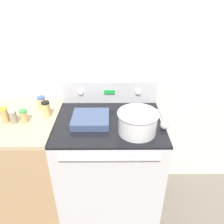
# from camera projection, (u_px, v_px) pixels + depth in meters

# --- Properties ---
(kitchen_wall) EXTENTS (8.00, 0.05, 2.50)m
(kitchen_wall) POSITION_uv_depth(u_px,v_px,m) (109.00, 62.00, 1.79)
(kitchen_wall) COLOR silver
(kitchen_wall) RESTS_ON ground_plane
(stove_range) EXTENTS (0.81, 0.68, 0.92)m
(stove_range) POSITION_uv_depth(u_px,v_px,m) (110.00, 165.00, 1.88)
(stove_range) COLOR #BCBCC1
(stove_range) RESTS_ON ground_plane
(control_panel) EXTENTS (0.81, 0.07, 0.19)m
(control_panel) POSITION_uv_depth(u_px,v_px,m) (109.00, 91.00, 1.86)
(control_panel) COLOR #BCBCC1
(control_panel) RESTS_ON stove_range
(side_counter) EXTENTS (0.55, 0.65, 0.93)m
(side_counter) POSITION_uv_depth(u_px,v_px,m) (31.00, 165.00, 1.87)
(side_counter) COLOR tan
(side_counter) RESTS_ON ground_plane
(mixing_bowl) EXTENTS (0.28, 0.28, 0.15)m
(mixing_bowl) POSITION_uv_depth(u_px,v_px,m) (138.00, 121.00, 1.47)
(mixing_bowl) COLOR silver
(mixing_bowl) RESTS_ON stove_range
(casserole_dish) EXTENTS (0.27, 0.25, 0.05)m
(casserole_dish) POSITION_uv_depth(u_px,v_px,m) (91.00, 119.00, 1.61)
(casserole_dish) COLOR #38476B
(casserole_dish) RESTS_ON stove_range
(ladle) EXTENTS (0.06, 0.29, 0.06)m
(ladle) POSITION_uv_depth(u_px,v_px,m) (164.00, 124.00, 1.55)
(ladle) COLOR #B7B7B7
(ladle) RESTS_ON stove_range
(spice_jar_black_cap) EXTENTS (0.06, 0.06, 0.12)m
(spice_jar_black_cap) POSITION_uv_depth(u_px,v_px,m) (46.00, 109.00, 1.64)
(spice_jar_black_cap) COLOR tan
(spice_jar_black_cap) RESTS_ON side_counter
(spice_jar_blue_cap) EXTENTS (0.06, 0.06, 0.10)m
(spice_jar_blue_cap) POSITION_uv_depth(u_px,v_px,m) (42.00, 103.00, 1.75)
(spice_jar_blue_cap) COLOR tan
(spice_jar_blue_cap) RESTS_ON side_counter
(spice_jar_green_cap) EXTENTS (0.05, 0.05, 0.10)m
(spice_jar_green_cap) POSITION_uv_depth(u_px,v_px,m) (24.00, 116.00, 1.58)
(spice_jar_green_cap) COLOR tan
(spice_jar_green_cap) RESTS_ON side_counter
(spice_jar_white_cap) EXTENTS (0.05, 0.05, 0.10)m
(spice_jar_white_cap) POSITION_uv_depth(u_px,v_px,m) (13.00, 116.00, 1.57)
(spice_jar_white_cap) COLOR gray
(spice_jar_white_cap) RESTS_ON side_counter
(spice_jar_yellow_cap) EXTENTS (0.06, 0.06, 0.12)m
(spice_jar_yellow_cap) POSITION_uv_depth(u_px,v_px,m) (4.00, 115.00, 1.58)
(spice_jar_yellow_cap) COLOR tan
(spice_jar_yellow_cap) RESTS_ON side_counter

